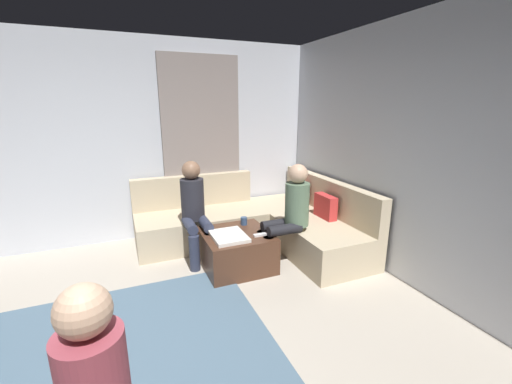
{
  "coord_description": "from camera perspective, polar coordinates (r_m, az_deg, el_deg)",
  "views": [
    {
      "loc": [
        1.8,
        0.19,
        1.85
      ],
      "look_at": [
        -1.63,
        1.63,
        0.85
      ],
      "focal_mm": 23.08,
      "sensor_mm": 36.0,
      "label": 1
    }
  ],
  "objects": [
    {
      "name": "wall_left",
      "position": [
        4.77,
        -25.16,
        7.62
      ],
      "size": [
        0.12,
        6.0,
        2.7
      ],
      "primitive_type": "cube",
      "color": "silver",
      "rests_on": "ground_plane"
    },
    {
      "name": "wall_back",
      "position": [
        3.33,
        33.66,
        3.85
      ],
      "size": [
        6.0,
        0.12,
        2.7
      ],
      "primitive_type": "cube",
      "color": "silver",
      "rests_on": "ground_plane"
    },
    {
      "name": "person_on_couch_back",
      "position": [
        3.8,
        5.81,
        -3.33
      ],
      "size": [
        0.3,
        0.6,
        1.2
      ],
      "rotation": [
        0.0,
        0.0,
        3.14
      ],
      "color": "black",
      "rests_on": "ground_plane"
    },
    {
      "name": "game_remote",
      "position": [
        3.71,
        0.69,
        -7.43
      ],
      "size": [
        0.05,
        0.15,
        0.02
      ],
      "primitive_type": "cube",
      "color": "white",
      "rests_on": "ottoman"
    },
    {
      "name": "folded_blanket",
      "position": [
        3.67,
        -4.74,
        -7.64
      ],
      "size": [
        0.44,
        0.36,
        0.04
      ],
      "primitive_type": "cube",
      "color": "white",
      "rests_on": "ottoman"
    },
    {
      "name": "curtain_panel",
      "position": [
        4.81,
        -9.33,
        7.69
      ],
      "size": [
        0.06,
        1.1,
        2.5
      ],
      "primitive_type": "cube",
      "color": "gray",
      "rests_on": "ground_plane"
    },
    {
      "name": "coffee_mug",
      "position": [
        4.03,
        -2.11,
        -5.04
      ],
      "size": [
        0.08,
        0.08,
        0.1
      ],
      "primitive_type": "cylinder",
      "color": "#334C72",
      "rests_on": "ottoman"
    },
    {
      "name": "person_on_couch_side",
      "position": [
        3.99,
        -10.6,
        -2.59
      ],
      "size": [
        0.6,
        0.3,
        1.2
      ],
      "rotation": [
        0.0,
        0.0,
        -1.57
      ],
      "color": "#2D3347",
      "rests_on": "ground_plane"
    },
    {
      "name": "sectional_couch",
      "position": [
        4.51,
        0.69,
        -5.3
      ],
      "size": [
        2.1,
        2.55,
        0.87
      ],
      "color": "#C6B593",
      "rests_on": "ground_plane"
    },
    {
      "name": "ottoman",
      "position": [
        3.88,
        -3.42,
        -9.99
      ],
      "size": [
        0.76,
        0.76,
        0.42
      ],
      "primitive_type": "cube",
      "color": "#4C2D1E",
      "rests_on": "ground_plane"
    }
  ]
}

